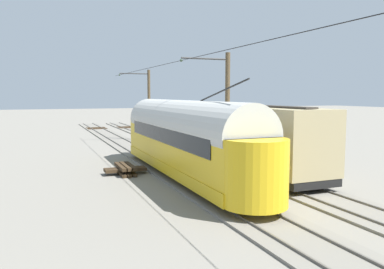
{
  "coord_description": "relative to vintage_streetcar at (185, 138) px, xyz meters",
  "views": [
    {
      "loc": [
        9.65,
        22.64,
        4.6
      ],
      "look_at": [
        1.12,
        1.38,
        2.27
      ],
      "focal_mm": 36.58,
      "sensor_mm": 36.0,
      "label": 1
    }
  ],
  "objects": [
    {
      "name": "overhead_wire_run",
      "position": [
        -0.07,
        -1.31,
        4.22
      ],
      "size": [
        2.88,
        37.83,
        0.18
      ],
      "color": "black",
      "rests_on": "ground"
    },
    {
      "name": "ground_plane",
      "position": [
        -2.09,
        -2.74,
        -2.26
      ],
      "size": [
        220.0,
        220.0,
        0.0
      ],
      "primitive_type": "plane",
      "color": "gray"
    },
    {
      "name": "catenary_pole_foreground",
      "position": [
        -2.78,
        -17.44,
        1.43
      ],
      "size": [
        3.09,
        0.28,
        7.03
      ],
      "color": "#4C3D28",
      "rests_on": "ground"
    },
    {
      "name": "coach_adjacent",
      "position": [
        -4.18,
        -0.06,
        -0.1
      ],
      "size": [
        2.96,
        12.1,
        3.85
      ],
      "color": "tan",
      "rests_on": "ground"
    },
    {
      "name": "spare_tie_stack",
      "position": [
        2.81,
        -2.36,
        -1.99
      ],
      "size": [
        2.4,
        2.4,
        0.54
      ],
      "color": "#382819",
      "rests_on": "ground"
    },
    {
      "name": "catenary_pole_mid_near",
      "position": [
        -2.78,
        -0.52,
        1.43
      ],
      "size": [
        3.09,
        0.28,
        7.03
      ],
      "color": "#4C3D28",
      "rests_on": "ground"
    },
    {
      "name": "track_adjacent_siding",
      "position": [
        0.0,
        -3.05,
        -2.21
      ],
      "size": [
        2.8,
        80.0,
        0.18
      ],
      "color": "slate",
      "rests_on": "ground"
    },
    {
      "name": "switch_stand",
      "position": [
        -5.58,
        -12.19,
        -1.56
      ],
      "size": [
        0.5,
        0.3,
        1.24
      ],
      "color": "black",
      "rests_on": "ground"
    },
    {
      "name": "track_end_bumper",
      "position": [
        -4.19,
        -12.29,
        -1.86
      ],
      "size": [
        1.8,
        0.6,
        0.8
      ],
      "primitive_type": "cube",
      "color": "#B2A519",
      "rests_on": "ground"
    },
    {
      "name": "vintage_streetcar",
      "position": [
        0.0,
        0.0,
        0.0
      ],
      "size": [
        2.65,
        17.31,
        5.06
      ],
      "color": "gold",
      "rests_on": "ground"
    },
    {
      "name": "track_streetcar_siding",
      "position": [
        -4.19,
        -3.05,
        -2.21
      ],
      "size": [
        2.8,
        80.0,
        0.18
      ],
      "color": "slate",
      "rests_on": "ground"
    }
  ]
}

